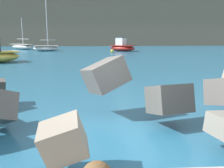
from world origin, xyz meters
The scene contains 7 objects.
ground_plane centered at (0.00, 0.00, 0.00)m, with size 400.00×400.00×0.00m, color #235B7A.
breakwater_jetty centered at (-0.32, 0.95, 1.20)m, with size 27.71×5.86×2.95m.
boat_near_centre centered at (-8.86, 34.22, 0.52)m, with size 4.15×2.13×8.11m.
boat_far_left centered at (-14.13, 39.29, 0.51)m, with size 5.38×4.87×5.43m.
boat_far_right centered at (3.24, 33.62, 0.68)m, with size 4.69×4.30×2.16m.
mooring_buoy_middle centered at (1.43, 30.75, 0.22)m, with size 0.44×0.44×0.44m.
headland_bluff centered at (-9.35, 69.49, 6.45)m, with size 109.21×38.48×12.86m.
Camera 1 is at (-0.79, -5.96, 2.72)m, focal length 39.66 mm.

